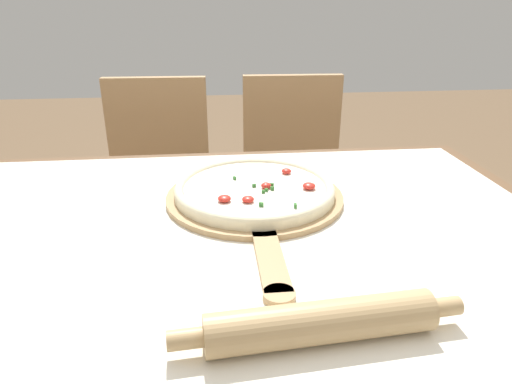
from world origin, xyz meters
The scene contains 7 objects.
dining_table centered at (0.00, 0.00, 0.63)m, with size 1.34×0.95×0.73m.
towel_cloth centered at (0.00, 0.00, 0.73)m, with size 1.26×0.87×0.00m.
pizza_peel centered at (0.04, 0.10, 0.74)m, with size 0.39×0.59×0.01m.
pizza centered at (0.04, 0.12, 0.76)m, with size 0.35×0.35×0.03m.
rolling_pin centered at (0.08, -0.33, 0.76)m, with size 0.39×0.08×0.06m.
chair_left centered at (-0.25, 0.84, 0.50)m, with size 0.41×0.41×0.88m.
chair_right centered at (0.27, 0.84, 0.50)m, with size 0.41×0.41×0.88m.
Camera 1 is at (-0.05, -0.79, 1.15)m, focal length 32.00 mm.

